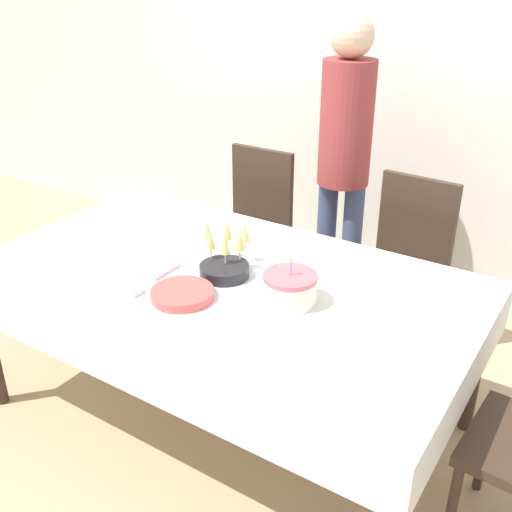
# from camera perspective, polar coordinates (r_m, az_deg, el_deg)

# --- Properties ---
(ground_plane) EXTENTS (12.00, 12.00, 0.00)m
(ground_plane) POSITION_cam_1_polar(r_m,az_deg,el_deg) (2.91, -2.80, -14.74)
(ground_plane) COLOR tan
(wall_back) EXTENTS (8.00, 0.05, 2.70)m
(wall_back) POSITION_cam_1_polar(r_m,az_deg,el_deg) (3.73, 12.66, 17.04)
(wall_back) COLOR silver
(wall_back) RESTS_ON ground_plane
(dining_table) EXTENTS (2.07, 1.19, 0.73)m
(dining_table) POSITION_cam_1_polar(r_m,az_deg,el_deg) (2.54, -3.11, -3.82)
(dining_table) COLOR white
(dining_table) RESTS_ON ground_plane
(dining_chair_far_left) EXTENTS (0.42, 0.42, 0.96)m
(dining_chair_far_left) POSITION_cam_1_polar(r_m,az_deg,el_deg) (3.49, -0.38, 2.94)
(dining_chair_far_left) COLOR #38281E
(dining_chair_far_left) RESTS_ON ground_plane
(dining_chair_far_right) EXTENTS (0.45, 0.45, 0.96)m
(dining_chair_far_right) POSITION_cam_1_polar(r_m,az_deg,el_deg) (3.13, 13.86, -0.77)
(dining_chair_far_right) COLOR #38281E
(dining_chair_far_right) RESTS_ON ground_plane
(birthday_cake) EXTENTS (0.21, 0.21, 0.19)m
(birthday_cake) POSITION_cam_1_polar(r_m,az_deg,el_deg) (2.27, 3.26, -3.09)
(birthday_cake) COLOR silver
(birthday_cake) RESTS_ON dining_table
(champagne_tray) EXTENTS (0.29, 0.29, 0.18)m
(champagne_tray) POSITION_cam_1_polar(r_m,az_deg,el_deg) (2.53, -2.89, 0.93)
(champagne_tray) COLOR silver
(champagne_tray) RESTS_ON dining_table
(plate_stack_main) EXTENTS (0.25, 0.25, 0.03)m
(plate_stack_main) POSITION_cam_1_polar(r_m,az_deg,el_deg) (2.33, -7.03, -3.61)
(plate_stack_main) COLOR #CC4C47
(plate_stack_main) RESTS_ON dining_table
(plate_stack_dessert) EXTENTS (0.21, 0.21, 0.05)m
(plate_stack_dessert) POSITION_cam_1_polar(r_m,az_deg,el_deg) (2.47, -3.05, -1.40)
(plate_stack_dessert) COLOR black
(plate_stack_dessert) RESTS_ON dining_table
(cake_knife) EXTENTS (0.28, 0.13, 0.00)m
(cake_knife) POSITION_cam_1_polar(r_m,az_deg,el_deg) (2.15, 3.26, -6.78)
(cake_knife) COLOR silver
(cake_knife) RESTS_ON dining_table
(fork_pile) EXTENTS (0.17, 0.07, 0.02)m
(fork_pile) POSITION_cam_1_polar(r_m,az_deg,el_deg) (2.43, -12.42, -2.90)
(fork_pile) COLOR silver
(fork_pile) RESTS_ON dining_table
(napkin_pile) EXTENTS (0.15, 0.15, 0.01)m
(napkin_pile) POSITION_cam_1_polar(r_m,az_deg,el_deg) (2.57, -9.63, -1.16)
(napkin_pile) COLOR pink
(napkin_pile) RESTS_ON dining_table
(person_standing) EXTENTS (0.28, 0.28, 1.69)m
(person_standing) POSITION_cam_1_polar(r_m,az_deg,el_deg) (3.27, 8.45, 10.31)
(person_standing) COLOR #3F4C72
(person_standing) RESTS_ON ground_plane
(gift_bag) EXTENTS (0.25, 0.15, 0.30)m
(gift_bag) POSITION_cam_1_polar(r_m,az_deg,el_deg) (3.65, -20.06, -4.34)
(gift_bag) COLOR #CC333F
(gift_bag) RESTS_ON ground_plane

